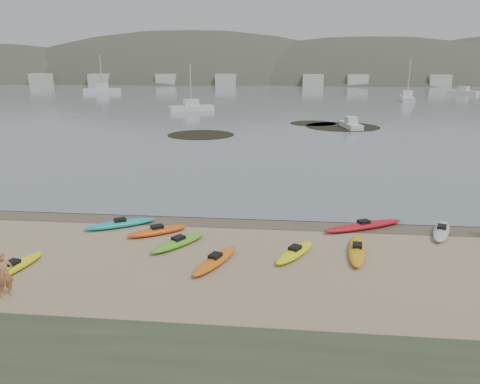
# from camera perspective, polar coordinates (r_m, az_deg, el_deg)

# --- Properties ---
(ground) EXTENTS (600.00, 600.00, 0.00)m
(ground) POSITION_cam_1_polar(r_m,az_deg,el_deg) (24.59, 0.00, -3.37)
(ground) COLOR tan
(ground) RESTS_ON ground
(wet_sand) EXTENTS (60.00, 60.00, 0.00)m
(wet_sand) POSITION_cam_1_polar(r_m,az_deg,el_deg) (24.30, -0.07, -3.59)
(wet_sand) COLOR brown
(wet_sand) RESTS_ON ground
(water) EXTENTS (1200.00, 1200.00, 0.00)m
(water) POSITION_cam_1_polar(r_m,az_deg,el_deg) (323.24, 5.80, 14.03)
(water) COLOR slate
(water) RESTS_ON ground
(kayaks) EXTENTS (21.35, 9.52, 0.34)m
(kayaks) POSITION_cam_1_polar(r_m,az_deg,el_deg) (21.06, -2.03, -6.20)
(kayaks) COLOR red
(kayaks) RESTS_ON ground
(person_west) EXTENTS (0.71, 0.70, 1.65)m
(person_west) POSITION_cam_1_polar(r_m,az_deg,el_deg) (18.47, -26.83, -8.98)
(person_west) COLOR #BD7C4B
(person_west) RESTS_ON ground
(kelp_mats) EXTENTS (25.25, 18.57, 0.04)m
(kelp_mats) POSITION_cam_1_polar(r_m,az_deg,el_deg) (59.21, 6.80, 7.71)
(kelp_mats) COLOR black
(kelp_mats) RESTS_ON water
(moored_boats) EXTENTS (103.24, 75.71, 1.35)m
(moored_boats) POSITION_cam_1_polar(r_m,az_deg,el_deg) (107.83, 2.78, 11.58)
(moored_boats) COLOR silver
(moored_boats) RESTS_ON ground
(far_hills) EXTENTS (550.00, 135.00, 80.00)m
(far_hills) POSITION_cam_1_polar(r_m,az_deg,el_deg) (221.51, 15.81, 8.75)
(far_hills) COLOR #384235
(far_hills) RESTS_ON ground
(far_town) EXTENTS (199.00, 5.00, 4.00)m
(far_town) POSITION_cam_1_polar(r_m,az_deg,el_deg) (168.28, 7.47, 13.36)
(far_town) COLOR beige
(far_town) RESTS_ON ground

